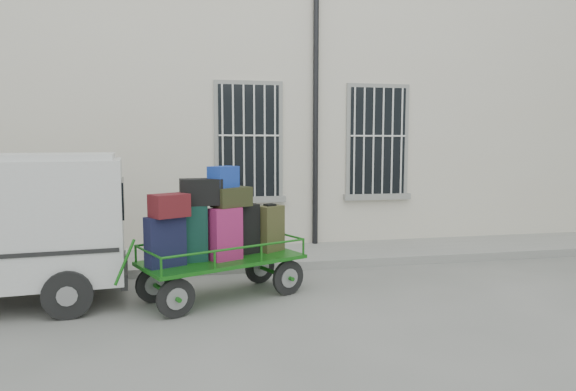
% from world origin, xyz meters
% --- Properties ---
extents(ground, '(80.00, 80.00, 0.00)m').
position_xyz_m(ground, '(0.00, 0.00, 0.00)').
color(ground, slate).
rests_on(ground, ground).
extents(building, '(24.00, 5.15, 6.00)m').
position_xyz_m(building, '(0.00, 5.50, 3.00)').
color(building, beige).
rests_on(building, ground).
extents(sidewalk, '(24.00, 1.70, 0.15)m').
position_xyz_m(sidewalk, '(0.00, 2.20, 0.07)').
color(sidewalk, gray).
rests_on(sidewalk, ground).
extents(luggage_cart, '(2.65, 1.83, 1.89)m').
position_xyz_m(luggage_cart, '(-1.25, -0.01, 0.93)').
color(luggage_cart, black).
rests_on(luggage_cart, ground).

